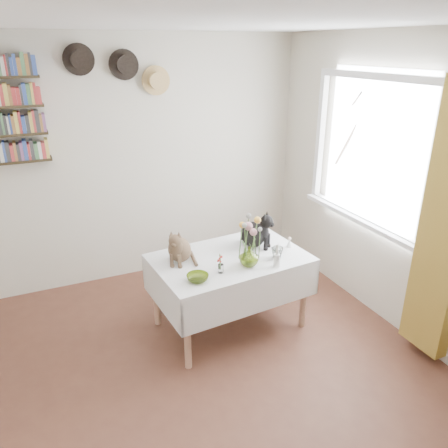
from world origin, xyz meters
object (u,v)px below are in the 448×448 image
dining_table (230,274)px  tabby_cat (179,243)px  black_cat (253,228)px  flower_vase (249,256)px

dining_table → tabby_cat: 0.54m
tabby_cat → black_cat: black_cat is taller
black_cat → tabby_cat: bearing=139.1°
tabby_cat → flower_vase: tabby_cat is taller
dining_table → flower_vase: size_ratio=8.09×
dining_table → flower_vase: flower_vase is taller
black_cat → dining_table: bearing=162.4°
tabby_cat → black_cat: size_ratio=0.91×
black_cat → flower_vase: bearing=-163.6°
tabby_cat → flower_vase: bearing=1.1°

